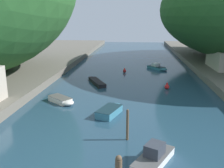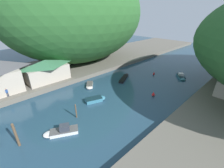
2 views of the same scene
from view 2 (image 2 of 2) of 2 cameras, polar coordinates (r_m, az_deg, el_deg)
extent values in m
plane|color=#234256|center=(35.02, 9.72, -0.56)|extent=(130.00, 130.00, 0.00)
cube|color=#666056|center=(50.06, -10.74, 8.06)|extent=(22.00, 120.00, 0.99)
ellipsoid|color=#2D662D|center=(48.74, -13.08, 24.44)|extent=(31.08, 43.51, 27.45)
cube|color=#B2A899|center=(37.43, -23.46, 3.88)|extent=(5.09, 8.92, 3.43)
pyramid|color=#38704C|center=(36.70, -24.11, 7.36)|extent=(5.50, 9.64, 1.38)
cube|color=white|center=(22.85, -17.73, -16.86)|extent=(3.02, 3.95, 0.52)
ellipsoid|color=white|center=(23.11, -22.50, -17.22)|extent=(2.09, 2.28, 0.52)
cube|color=#525252|center=(22.67, -17.82, -16.34)|extent=(3.08, 4.03, 0.03)
cube|color=#333842|center=(22.40, -17.66, -15.55)|extent=(1.51, 1.62, 0.83)
cube|color=teal|center=(28.60, -6.94, -5.98)|extent=(2.46, 3.38, 0.69)
ellipsoid|color=teal|center=(28.99, -4.06, -5.37)|extent=(1.88, 1.92, 0.69)
cube|color=#132A33|center=(28.41, -6.98, -5.36)|extent=(2.51, 3.45, 0.03)
cube|color=teal|center=(42.74, 24.71, 2.63)|extent=(3.34, 3.60, 0.47)
ellipsoid|color=teal|center=(41.24, 25.34, 1.71)|extent=(2.20, 2.23, 0.47)
cube|color=#132A33|center=(42.65, 24.77, 2.94)|extent=(3.41, 3.67, 0.03)
cube|color=silver|center=(42.64, 24.81, 3.36)|extent=(1.58, 1.60, 0.62)
cube|color=silver|center=(34.58, -8.45, -0.29)|extent=(3.08, 2.86, 0.58)
ellipsoid|color=silver|center=(33.28, -8.60, -1.38)|extent=(1.92, 1.89, 0.58)
cube|color=#504E4A|center=(34.45, -8.48, 0.17)|extent=(3.14, 2.91, 0.03)
cube|color=black|center=(37.61, 4.46, 2.04)|extent=(3.17, 4.90, 0.47)
ellipsoid|color=black|center=(39.80, 5.44, 3.37)|extent=(2.03, 2.67, 0.47)
cube|color=black|center=(37.51, 4.47, 2.39)|extent=(3.24, 5.00, 0.03)
cylinder|color=brown|center=(22.60, -32.71, -16.19)|extent=(0.31, 0.31, 3.34)
sphere|color=brown|center=(21.60, -33.82, -12.68)|extent=(0.28, 0.28, 0.28)
cylinder|color=brown|center=(24.59, -13.55, -10.06)|extent=(0.20, 0.20, 2.39)
sphere|color=brown|center=(23.90, -13.86, -7.66)|extent=(0.18, 0.18, 0.18)
sphere|color=red|center=(31.25, 15.47, -3.93)|extent=(0.63, 0.63, 0.63)
cone|color=red|center=(31.03, 15.57, -3.17)|extent=(0.31, 0.31, 0.31)
sphere|color=red|center=(41.85, 15.67, 3.71)|extent=(0.57, 0.57, 0.57)
cone|color=red|center=(41.70, 15.74, 4.26)|extent=(0.29, 0.29, 0.29)
cylinder|color=#282D3D|center=(34.01, -35.06, -3.38)|extent=(0.13, 0.13, 0.85)
cylinder|color=#282D3D|center=(34.01, -34.77, -3.30)|extent=(0.13, 0.13, 0.85)
cube|color=navy|center=(33.72, -35.23, -2.24)|extent=(0.24, 0.39, 0.62)
sphere|color=#9E7051|center=(33.56, -35.40, -1.60)|extent=(0.22, 0.22, 0.22)
cylinder|color=#282D3D|center=(37.37, -16.86, 2.77)|extent=(0.13, 0.13, 0.85)
cylinder|color=#282D3D|center=(37.40, -16.59, 2.82)|extent=(0.13, 0.13, 0.85)
cube|color=#2D2D33|center=(37.12, -16.87, 3.84)|extent=(0.32, 0.43, 0.62)
sphere|color=beige|center=(36.97, -16.95, 4.44)|extent=(0.22, 0.22, 0.22)
camera|label=1|loc=(20.27, -64.05, -7.24)|focal=40.00mm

